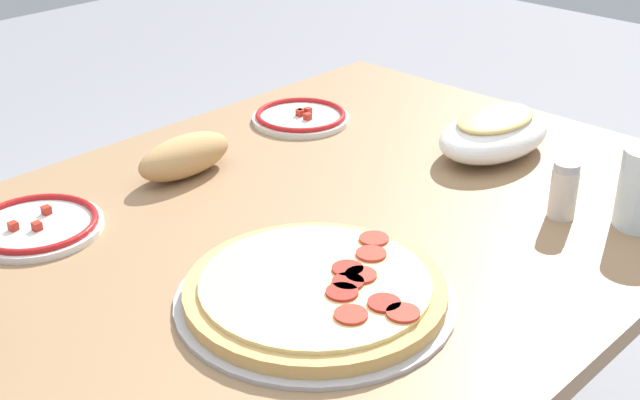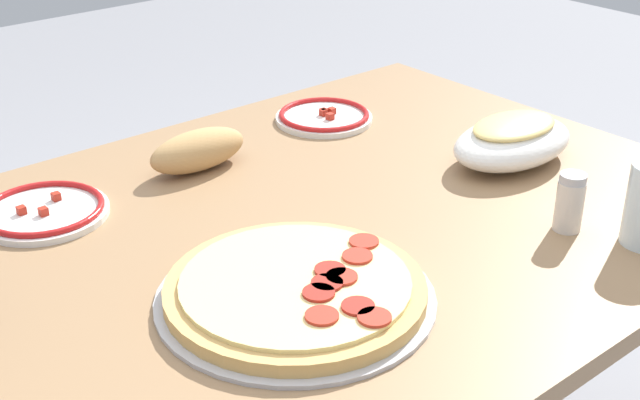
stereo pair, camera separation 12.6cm
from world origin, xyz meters
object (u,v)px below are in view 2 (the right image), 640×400
at_px(dining_table, 320,288).
at_px(bread_loaf, 198,150).
at_px(pepperoni_pizza, 296,291).
at_px(side_plate_near, 44,211).
at_px(baked_pasta_dish, 513,139).
at_px(side_plate_far, 324,116).
at_px(spice_shaker, 570,202).

bearing_deg(dining_table, bread_loaf, -81.25).
height_order(pepperoni_pizza, bread_loaf, bread_loaf).
height_order(dining_table, pepperoni_pizza, pepperoni_pizza).
bearing_deg(side_plate_near, dining_table, 138.96).
distance_m(side_plate_near, bread_loaf, 0.27).
relative_size(pepperoni_pizza, baked_pasta_dish, 1.46).
bearing_deg(baked_pasta_dish, side_plate_far, -70.97).
bearing_deg(baked_pasta_dish, bread_loaf, -36.94).
distance_m(pepperoni_pizza, bread_loaf, 0.43).
bearing_deg(side_plate_near, baked_pasta_dish, 155.02).
bearing_deg(side_plate_near, pepperoni_pizza, 109.06).
distance_m(side_plate_near, spice_shaker, 0.76).
bearing_deg(dining_table, side_plate_near, -41.04).
bearing_deg(pepperoni_pizza, dining_table, -137.75).
relative_size(dining_table, spice_shaker, 14.11).
bearing_deg(bread_loaf, spice_shaker, 119.30).
bearing_deg(spice_shaker, pepperoni_pizza, -14.22).
height_order(side_plate_near, spice_shaker, spice_shaker).
distance_m(dining_table, spice_shaker, 0.39).
xyz_separation_m(baked_pasta_dish, side_plate_far, (0.12, -0.34, -0.03)).
distance_m(pepperoni_pizza, side_plate_far, 0.61).
height_order(dining_table, spice_shaker, spice_shaker).
height_order(side_plate_near, bread_loaf, bread_loaf).
distance_m(pepperoni_pizza, spice_shaker, 0.43).
height_order(dining_table, baked_pasta_dish, baked_pasta_dish).
bearing_deg(spice_shaker, dining_table, -45.49).
bearing_deg(pepperoni_pizza, side_plate_far, -133.56).
relative_size(side_plate_near, spice_shaker, 2.20).
relative_size(dining_table, bread_loaf, 7.03).
distance_m(baked_pasta_dish, spice_shaker, 0.24).
bearing_deg(baked_pasta_dish, side_plate_near, -24.98).
relative_size(pepperoni_pizza, spice_shaker, 4.04).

